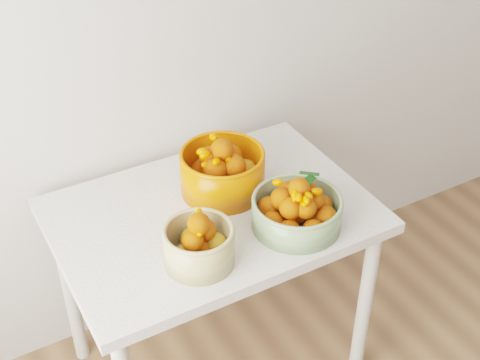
# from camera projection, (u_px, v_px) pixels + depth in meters

# --- Properties ---
(table) EXTENTS (1.00, 0.70, 0.75)m
(table) POSITION_uv_depth(u_px,v_px,m) (213.00, 233.00, 2.19)
(table) COLOR silver
(table) RESTS_ON ground
(bowl_cream) EXTENTS (0.25, 0.25, 0.18)m
(bowl_cream) POSITION_uv_depth(u_px,v_px,m) (199.00, 244.00, 1.91)
(bowl_cream) COLOR tan
(bowl_cream) RESTS_ON table
(bowl_green) EXTENTS (0.36, 0.36, 0.18)m
(bowl_green) POSITION_uv_depth(u_px,v_px,m) (297.00, 209.00, 2.04)
(bowl_green) COLOR gray
(bowl_green) RESTS_ON table
(bowl_orange) EXTENTS (0.29, 0.29, 0.20)m
(bowl_orange) POSITION_uv_depth(u_px,v_px,m) (223.00, 170.00, 2.18)
(bowl_orange) COLOR #DA5206
(bowl_orange) RESTS_ON table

